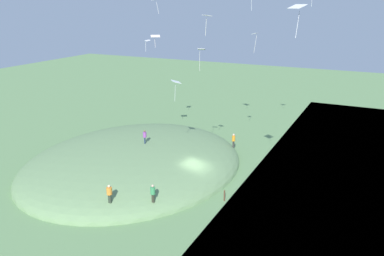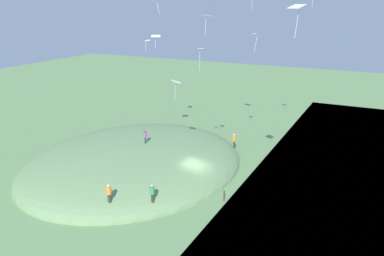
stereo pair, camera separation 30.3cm
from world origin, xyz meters
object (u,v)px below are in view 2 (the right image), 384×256
object	(u,v)px
person_near_shore	(152,191)
mooring_post	(224,196)
kite_2	(201,52)
kite_7	(296,8)
person_on_hilltop	(234,139)
kite_4	(255,36)
kite_6	(156,36)
person_walking_path	(109,191)
kite_9	(176,82)
kite_3	(147,41)
person_with_child	(145,135)
kite_0	(156,0)
kite_8	(206,17)

from	to	relation	value
person_near_shore	mooring_post	xyz separation A→B (m)	(-4.76, -4.73, -1.52)
kite_2	kite_7	distance (m)	12.31
person_on_hilltop	kite_4	world-z (taller)	kite_4
kite_4	kite_6	distance (m)	10.52
person_near_shore	person_on_hilltop	distance (m)	16.99
person_walking_path	kite_9	size ratio (longest dim) A/B	0.77
person_on_hilltop	kite_3	xyz separation A→B (m)	(4.73, 11.31, 12.34)
person_with_child	person_walking_path	bearing A→B (deg)	-8.30
person_with_child	kite_6	bearing A→B (deg)	136.31
kite_0	kite_3	distance (m)	7.70
person_near_shore	person_on_hilltop	bearing A→B (deg)	101.77
person_with_child	kite_9	bearing A→B (deg)	55.53
person_on_hilltop	mooring_post	size ratio (longest dim) A/B	1.67
person_with_child	kite_2	size ratio (longest dim) A/B	0.72
person_with_child	kite_0	xyz separation A→B (m)	(-0.23, -2.70, 14.31)
person_with_child	kite_8	distance (m)	16.15
person_with_child	kite_0	size ratio (longest dim) A/B	1.01
kite_7	kite_8	size ratio (longest dim) A/B	1.32
kite_3	kite_7	xyz separation A→B (m)	(-14.12, 2.93, 3.07)
kite_3	kite_0	bearing A→B (deg)	-66.49
person_with_child	kite_3	xyz separation A→B (m)	(-2.93, 3.51, 10.64)
kite_4	kite_9	xyz separation A→B (m)	(6.01, 6.40, -4.34)
mooring_post	kite_9	bearing A→B (deg)	-28.44
kite_2	kite_3	world-z (taller)	kite_3
kite_8	person_on_hilltop	bearing A→B (deg)	-83.36
kite_0	person_with_child	bearing A→B (deg)	85.12
person_on_hilltop	kite_2	bearing A→B (deg)	18.21
kite_3	kite_2	bearing A→B (deg)	-144.36
kite_2	kite_6	bearing A→B (deg)	-20.25
person_with_child	kite_8	world-z (taller)	kite_8
person_with_child	mooring_post	world-z (taller)	person_with_child
person_near_shore	person_on_hilltop	size ratio (longest dim) A/B	0.95
kite_8	mooring_post	size ratio (longest dim) A/B	1.65
kite_2	kite_7	xyz separation A→B (m)	(-9.98, 5.90, 4.13)
kite_6	mooring_post	world-z (taller)	kite_6
kite_6	person_walking_path	bearing A→B (deg)	102.55
kite_6	mooring_post	bearing A→B (deg)	149.61
kite_6	kite_9	distance (m)	6.18
kite_0	kite_3	world-z (taller)	kite_0
person_walking_path	kite_7	distance (m)	20.68
person_with_child	mooring_post	bearing A→B (deg)	42.91
person_on_hilltop	kite_7	size ratio (longest dim) A/B	0.77
person_walking_path	kite_2	world-z (taller)	kite_2
person_walking_path	kite_6	bearing A→B (deg)	-79.74
kite_0	kite_6	xyz separation A→B (m)	(-0.37, 0.85, -3.70)
person_near_shore	kite_8	bearing A→B (deg)	81.53
person_near_shore	kite_8	distance (m)	15.50
kite_2	kite_6	size ratio (longest dim) A/B	1.67
person_near_shore	kite_7	size ratio (longest dim) A/B	0.73
kite_7	kite_4	bearing A→B (deg)	-61.24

